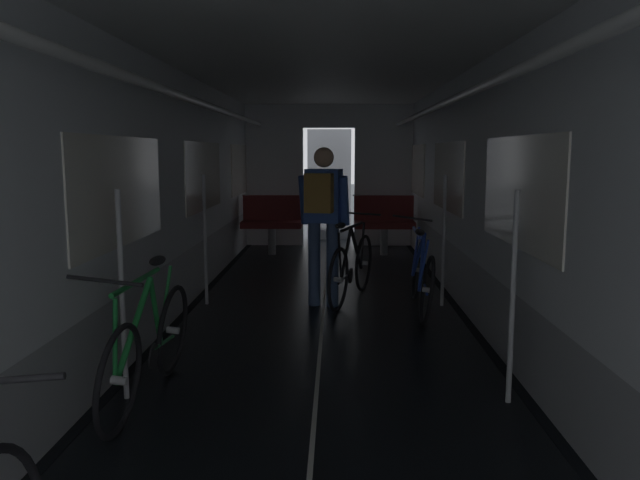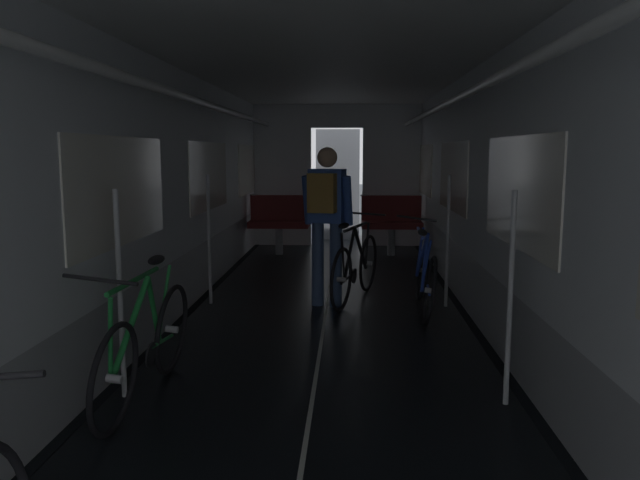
% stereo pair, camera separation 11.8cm
% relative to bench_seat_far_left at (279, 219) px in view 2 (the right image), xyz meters
% --- Properties ---
extents(train_car_shell, '(3.14, 12.34, 2.57)m').
position_rel_bench_seat_far_left_xyz_m(train_car_shell, '(0.90, -4.47, 1.13)').
color(train_car_shell, black).
rests_on(train_car_shell, ground).
extents(bench_seat_far_left, '(0.98, 0.51, 0.95)m').
position_rel_bench_seat_far_left_xyz_m(bench_seat_far_left, '(0.00, 0.00, 0.00)').
color(bench_seat_far_left, gray).
rests_on(bench_seat_far_left, ground).
extents(bench_seat_far_right, '(0.98, 0.51, 0.95)m').
position_rel_bench_seat_far_left_xyz_m(bench_seat_far_right, '(1.80, 0.00, 0.00)').
color(bench_seat_far_right, gray).
rests_on(bench_seat_far_right, ground).
extents(bicycle_green, '(0.44, 1.69, 0.95)m').
position_rel_bench_seat_far_left_xyz_m(bicycle_green, '(-0.19, -6.01, -0.19)').
color(bicycle_green, black).
rests_on(bicycle_green, ground).
extents(bicycle_blue, '(0.44, 1.69, 0.95)m').
position_rel_bench_seat_far_left_xyz_m(bicycle_blue, '(1.92, -3.60, -0.19)').
color(bicycle_blue, black).
rests_on(bicycle_blue, ground).
extents(person_cyclist_aisle, '(0.56, 0.45, 1.69)m').
position_rel_bench_seat_far_left_xyz_m(person_cyclist_aisle, '(0.89, -3.44, 0.45)').
color(person_cyclist_aisle, '#384C75').
rests_on(person_cyclist_aisle, ground).
extents(bicycle_black_in_aisle, '(0.62, 1.63, 0.94)m').
position_rel_bench_seat_far_left_xyz_m(bicycle_black_in_aisle, '(1.21, -3.17, -0.18)').
color(bicycle_black_in_aisle, black).
rests_on(bicycle_black_in_aisle, ground).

